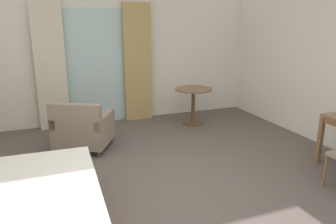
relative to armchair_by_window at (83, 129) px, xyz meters
The scene contains 7 objects.
ground 2.01m from the armchair_by_window, 68.69° to the right, with size 6.64×7.15×0.10m, color #564C47.
wall_back 1.89m from the armchair_by_window, 64.10° to the left, with size 6.24×0.12×2.52m, color silver.
balcony_glass_door 1.66m from the armchair_by_window, 72.00° to the left, with size 1.21×0.02×2.22m, color silver.
curtain_panel_left 1.58m from the armchair_by_window, 105.96° to the left, with size 0.54×0.10×2.32m, color beige.
curtain_panel_right 2.00m from the armchair_by_window, 45.40° to the left, with size 0.55×0.10×2.32m, color tan.
armchair_by_window is the anchor object (origin of this frame).
round_cafe_table 2.29m from the armchair_by_window, 15.49° to the left, with size 0.73×0.73×0.71m.
Camera 1 is at (-1.20, -3.12, 1.96)m, focal length 34.43 mm.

